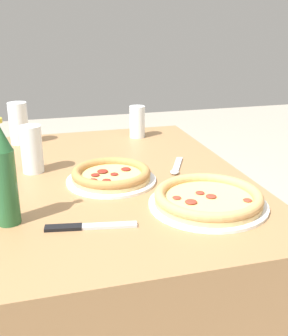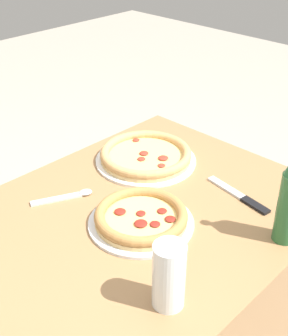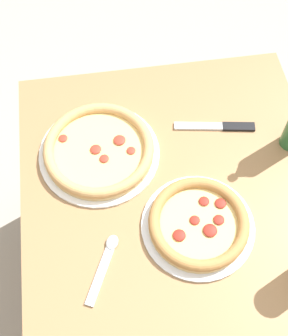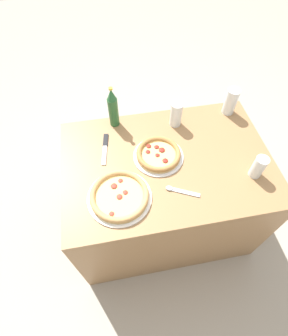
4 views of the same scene
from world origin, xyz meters
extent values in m
plane|color=#A89E8E|center=(0.00, 0.00, 0.00)|extent=(8.00, 8.00, 0.00)
cube|color=#997047|center=(0.00, 0.00, 0.36)|extent=(1.11, 0.76, 0.72)
cylinder|color=silver|center=(0.04, -0.04, 0.72)|extent=(0.27, 0.27, 0.01)
cylinder|color=#DBB775|center=(0.04, -0.04, 0.73)|extent=(0.23, 0.23, 0.01)
cylinder|color=#E5C170|center=(0.04, -0.04, 0.74)|extent=(0.20, 0.20, 0.00)
torus|color=#AD7A42|center=(0.04, -0.04, 0.75)|extent=(0.23, 0.23, 0.03)
ellipsoid|color=maroon|center=(0.05, -0.03, 0.74)|extent=(0.02, 0.02, 0.01)
ellipsoid|color=maroon|center=(0.02, -0.06, 0.75)|extent=(0.03, 0.03, 0.01)
ellipsoid|color=maroon|center=(0.02, 0.02, 0.75)|extent=(0.03, 0.03, 0.01)
ellipsoid|color=maroon|center=(0.08, -0.10, 0.75)|extent=(0.03, 0.03, 0.01)
ellipsoid|color=maroon|center=(0.10, -0.06, 0.75)|extent=(0.03, 0.03, 0.01)
ellipsoid|color=maroon|center=(0.04, -0.08, 0.75)|extent=(0.03, 0.03, 0.01)
cylinder|color=white|center=(0.28, 0.17, 0.72)|extent=(0.31, 0.31, 0.01)
cylinder|color=#DBB775|center=(0.28, 0.17, 0.73)|extent=(0.28, 0.28, 0.01)
cylinder|color=#E5C170|center=(0.28, 0.17, 0.74)|extent=(0.25, 0.25, 0.00)
torus|color=tan|center=(0.28, 0.17, 0.75)|extent=(0.28, 0.28, 0.03)
ellipsoid|color=#A83323|center=(0.30, 0.12, 0.75)|extent=(0.03, 0.03, 0.01)
ellipsoid|color=#A83323|center=(0.25, 0.16, 0.74)|extent=(0.02, 0.02, 0.01)
ellipsoid|color=#A83323|center=(0.26, 0.09, 0.74)|extent=(0.02, 0.02, 0.01)
ellipsoid|color=#A83323|center=(0.28, 0.18, 0.75)|extent=(0.03, 0.03, 0.01)
ellipsoid|color=#A83323|center=(0.32, 0.26, 0.74)|extent=(0.02, 0.02, 0.01)
cube|color=black|center=(0.31, -0.20, 0.72)|extent=(0.04, 0.09, 0.01)
cube|color=silver|center=(0.33, -0.10, 0.72)|extent=(0.04, 0.13, 0.01)
cube|color=silver|center=(-0.04, 0.20, 0.72)|extent=(0.13, 0.08, 0.01)
ellipsoid|color=silver|center=(0.03, 0.17, 0.73)|extent=(0.05, 0.04, 0.01)
camera|label=1|loc=(1.19, -0.25, 1.18)|focal=45.00mm
camera|label=2|loc=(-0.63, -0.69, 1.45)|focal=50.00mm
camera|label=3|loc=(-0.37, 0.15, 1.74)|focal=50.00mm
camera|label=4|loc=(0.27, 0.79, 1.83)|focal=28.00mm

